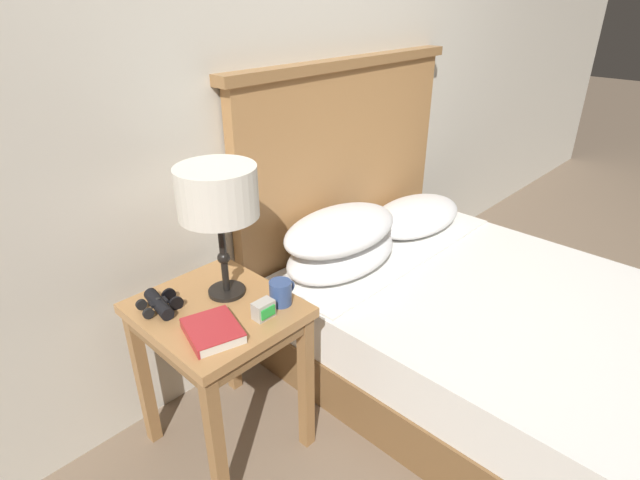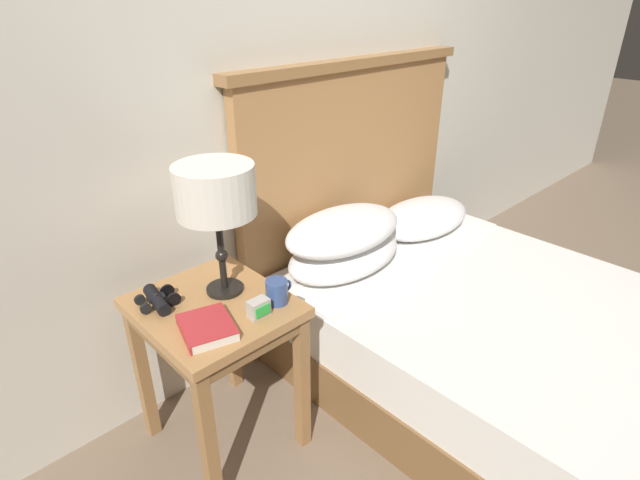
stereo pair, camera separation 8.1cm
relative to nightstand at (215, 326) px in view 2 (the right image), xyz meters
name	(u,v)px [view 2 (the right image)]	position (x,y,z in m)	size (l,w,h in m)	color
ground_plane	(466,432)	(0.70, -0.65, -0.53)	(20.00, 20.00, 0.00)	#7A6651
wall_back	(291,67)	(0.70, 0.38, 0.77)	(8.00, 0.06, 2.60)	beige
nightstand	(215,326)	(0.00, 0.00, 0.00)	(0.47, 0.52, 0.63)	#AD7A47
bed	(491,329)	(1.01, -0.53, -0.25)	(1.44, 1.99, 1.32)	brown
table_lamp	(215,194)	(0.08, 0.04, 0.47)	(0.26, 0.26, 0.47)	black
book_on_nightstand	(206,328)	(-0.10, -0.12, 0.11)	(0.20, 0.22, 0.03)	silver
binoculars_pair	(157,299)	(-0.14, 0.12, 0.12)	(0.15, 0.16, 0.05)	black
coffee_mug	(277,291)	(0.17, -0.15, 0.14)	(0.10, 0.08, 0.08)	#334C84
alarm_clock	(259,308)	(0.07, -0.17, 0.13)	(0.07, 0.05, 0.06)	#B7B2A8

